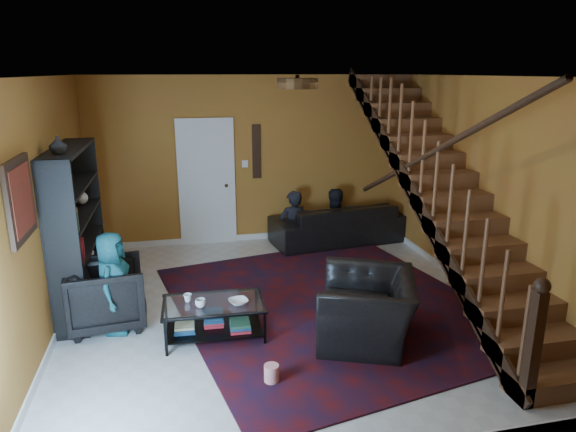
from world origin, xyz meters
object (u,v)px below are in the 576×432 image
Objects in this scene: armchair_left at (107,294)px; sofa at (339,223)px; armchair_right at (367,309)px; coffee_table at (214,317)px; bookshelf at (78,232)px.

sofa is at bearing -63.00° from armchair_left.
armchair_right is 1.01× the size of coffee_table.
bookshelf reaches higher than armchair_right.
armchair_right is at bearing -14.30° from coffee_table.
sofa reaches higher than coffee_table.
armchair_right reaches higher than coffee_table.
bookshelf reaches higher than sofa.
sofa is at bearing -171.04° from armchair_right.
bookshelf reaches higher than coffee_table.
bookshelf is at bearing -94.75° from armchair_right.
coffee_table is at bearing -121.30° from armchair_left.
sofa is 3.37m from armchair_right.
armchair_left is 0.74× the size of armchair_right.
armchair_left is (0.35, -0.62, -0.58)m from bookshelf.
armchair_left is at bearing -87.09° from armchair_right.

